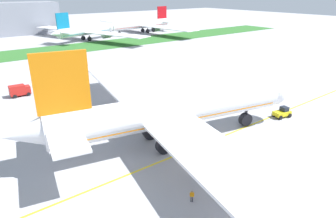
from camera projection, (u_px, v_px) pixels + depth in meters
The scene contains 10 objects.
ground_plane at pixel (192, 156), 49.25m from camera, with size 600.00×600.00×0.00m, color #9E9EA3.
apron_taxi_line at pixel (185, 152), 50.53m from camera, with size 280.00×0.36×0.01m, color yellow.
grass_median_strip at pixel (21, 54), 125.93m from camera, with size 320.00×24.00×0.10m, color #2D6628.
airliner_foreground at pixel (170, 111), 51.41m from camera, with size 50.28×80.14×17.36m.
pushback_tug at pixel (282, 113), 63.91m from camera, with size 5.50×2.98×2.20m.
ground_crew_wingwalker_port at pixel (287, 182), 40.84m from camera, with size 0.43×0.50×1.64m.
ground_crew_marshaller_front at pixel (192, 195), 38.28m from camera, with size 0.47×0.47×1.63m.
service_truck_baggage_loader at pixel (20, 90), 76.25m from camera, with size 4.87×2.67×2.86m.
parked_airliner_far_right at pixel (89, 30), 159.79m from camera, with size 46.06×75.02×14.67m.
parked_airliner_far_outer at pixel (142, 24), 185.65m from camera, with size 50.55×81.72×14.96m.
Camera 1 is at (-29.63, -31.51, 25.04)m, focal length 32.70 mm.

